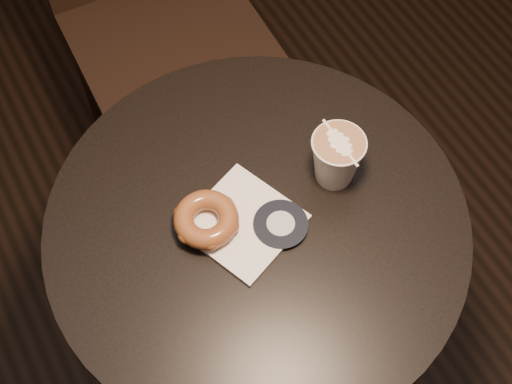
% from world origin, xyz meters
% --- Properties ---
extents(cafe_table, '(0.70, 0.70, 0.75)m').
position_xyz_m(cafe_table, '(0.00, 0.00, 0.55)').
color(cafe_table, black).
rests_on(cafe_table, ground).
extents(pastry_bag, '(0.21, 0.21, 0.01)m').
position_xyz_m(pastry_bag, '(-0.02, 0.01, 0.75)').
color(pastry_bag, white).
rests_on(pastry_bag, cafe_table).
extents(doughnut, '(0.11, 0.11, 0.03)m').
position_xyz_m(doughnut, '(-0.08, 0.03, 0.78)').
color(doughnut, brown).
rests_on(doughnut, pastry_bag).
extents(latte_cup, '(0.09, 0.09, 0.10)m').
position_xyz_m(latte_cup, '(0.16, 0.01, 0.80)').
color(latte_cup, silver).
rests_on(latte_cup, cafe_table).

